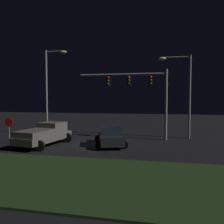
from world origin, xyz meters
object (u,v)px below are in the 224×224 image
Objects in this scene: stop_sign at (9,125)px; car_sedan at (110,136)px; pickup_truck at (45,133)px; street_lamp_right at (183,86)px; street_lamp_left at (50,83)px; traffic_signal_gantry at (139,87)px.

car_sedan is at bearing 6.78° from stop_sign.
stop_sign is (-3.31, -0.02, 0.56)m from pickup_truck.
car_sedan is at bearing -71.09° from pickup_truck.
street_lamp_right reaches higher than car_sedan.
street_lamp_left is 13.35m from street_lamp_right.
pickup_truck is 0.64× the size of street_lamp_left.
street_lamp_left reaches higher than stop_sign.
street_lamp_left reaches higher than car_sedan.
traffic_signal_gantry reaches higher than car_sedan.
street_lamp_left is at bearing 42.70° from car_sedan.
stop_sign is at bearing -157.69° from street_lamp_right.
street_lamp_right reaches higher than stop_sign.
street_lamp_right is (11.23, 5.95, 4.04)m from pickup_truck.
stop_sign reaches higher than pickup_truck.
car_sedan is 0.57× the size of traffic_signal_gantry.
pickup_truck is 3.36m from stop_sign.
car_sedan is 0.60× the size of street_lamp_right.
stop_sign is (-14.54, -5.97, -3.48)m from street_lamp_right.
traffic_signal_gantry is (1.98, 3.59, 4.16)m from car_sedan.
car_sedan is at bearing -140.37° from street_lamp_right.
stop_sign is at bearing -156.38° from traffic_signal_gantry.
street_lamp_left reaches higher than traffic_signal_gantry.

